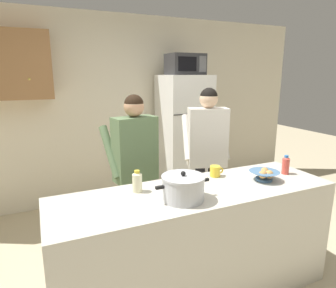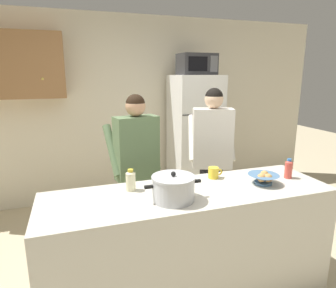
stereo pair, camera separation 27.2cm
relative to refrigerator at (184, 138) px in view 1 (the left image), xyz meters
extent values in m
cube|color=beige|center=(-0.83, 0.45, 0.41)|extent=(6.00, 0.12, 2.60)
sphere|color=gold|center=(-1.95, 0.05, 0.85)|extent=(0.03, 0.03, 0.03)
cube|color=beige|center=(-0.83, -1.85, -0.43)|extent=(2.26, 0.68, 0.92)
cube|color=white|center=(0.00, 0.00, 0.00)|extent=(0.64, 0.64, 1.79)
cube|color=#333333|center=(0.00, -0.32, 0.39)|extent=(0.63, 0.01, 0.01)
cylinder|color=#B2B2B7|center=(0.18, -0.35, -0.09)|extent=(0.02, 0.02, 0.81)
cube|color=#2D2D30|center=(0.00, -0.02, 1.03)|extent=(0.48, 0.36, 0.28)
cube|color=black|center=(-0.06, -0.20, 1.03)|extent=(0.26, 0.01, 0.18)
cube|color=#59595B|center=(0.17, -0.20, 1.03)|extent=(0.11, 0.01, 0.21)
cylinder|color=#726656|center=(-1.02, -1.08, -0.50)|extent=(0.11, 0.11, 0.79)
cylinder|color=#726656|center=(-1.16, -1.11, -0.50)|extent=(0.11, 0.11, 0.79)
cube|color=#59724C|center=(-1.09, -1.09, 0.20)|extent=(0.44, 0.27, 0.62)
sphere|color=tan|center=(-1.09, -1.09, 0.61)|extent=(0.19, 0.19, 0.19)
sphere|color=black|center=(-1.09, -1.09, 0.63)|extent=(0.18, 0.18, 0.18)
cylinder|color=#59724C|center=(-0.91, -0.94, 0.18)|extent=(0.15, 0.38, 0.48)
cylinder|color=#59724C|center=(-1.31, -1.01, 0.18)|extent=(0.15, 0.38, 0.48)
cylinder|color=black|center=(-0.17, -1.05, -0.49)|extent=(0.11, 0.11, 0.81)
cylinder|color=black|center=(-0.31, -1.01, -0.49)|extent=(0.11, 0.11, 0.81)
cube|color=white|center=(-0.24, -1.03, 0.23)|extent=(0.46, 0.33, 0.64)
sphere|color=beige|center=(-0.24, -1.03, 0.65)|extent=(0.20, 0.20, 0.20)
sphere|color=black|center=(-0.24, -1.03, 0.67)|extent=(0.19, 0.19, 0.19)
cylinder|color=white|center=(0.00, -0.99, 0.21)|extent=(0.20, 0.38, 0.49)
cylinder|color=white|center=(-0.40, -0.85, 0.21)|extent=(0.20, 0.38, 0.49)
cylinder|color=silver|center=(-1.01, -1.96, 0.11)|extent=(0.30, 0.30, 0.16)
cylinder|color=silver|center=(-1.01, -1.96, 0.20)|extent=(0.31, 0.31, 0.02)
sphere|color=black|center=(-1.01, -1.96, 0.22)|extent=(0.04, 0.04, 0.04)
cube|color=black|center=(-1.19, -1.96, 0.15)|extent=(0.06, 0.02, 0.02)
cube|color=black|center=(-0.83, -1.96, 0.15)|extent=(0.06, 0.02, 0.02)
cylinder|color=yellow|center=(-0.53, -1.64, 0.07)|extent=(0.09, 0.09, 0.10)
torus|color=yellow|center=(-0.47, -1.64, 0.07)|extent=(0.06, 0.01, 0.06)
cylinder|color=#4C7299|center=(-0.21, -1.89, 0.04)|extent=(0.14, 0.14, 0.02)
cone|color=#4C7299|center=(-0.21, -1.89, 0.08)|extent=(0.25, 0.25, 0.06)
sphere|color=tan|center=(-0.24, -1.92, 0.09)|extent=(0.07, 0.07, 0.07)
sphere|color=tan|center=(-0.17, -1.86, 0.09)|extent=(0.07, 0.07, 0.07)
sphere|color=tan|center=(-0.19, -1.94, 0.09)|extent=(0.07, 0.07, 0.07)
cylinder|color=#D84C3F|center=(0.08, -1.84, 0.10)|extent=(0.06, 0.06, 0.14)
cone|color=#D84C3F|center=(0.08, -1.84, 0.18)|extent=(0.06, 0.06, 0.02)
cylinder|color=#3372BF|center=(0.08, -1.84, 0.19)|extent=(0.04, 0.04, 0.02)
cylinder|color=beige|center=(-1.27, -1.69, 0.10)|extent=(0.08, 0.08, 0.14)
cone|color=beige|center=(-1.27, -1.69, 0.18)|extent=(0.08, 0.08, 0.02)
cylinder|color=gold|center=(-1.27, -1.69, 0.19)|extent=(0.04, 0.04, 0.02)
camera|label=1|loc=(-1.92, -3.71, 0.90)|focal=31.51mm
camera|label=2|loc=(-1.67, -3.81, 0.90)|focal=31.51mm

